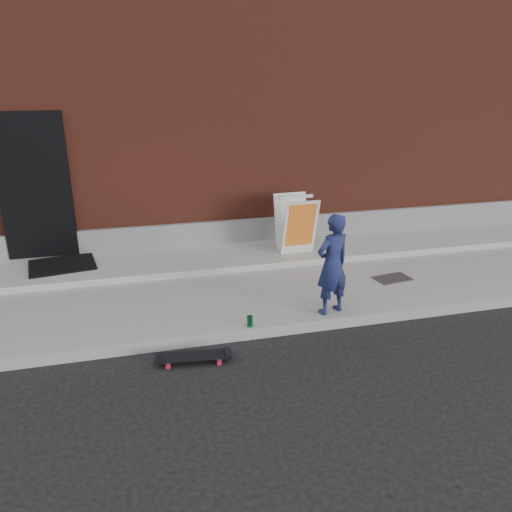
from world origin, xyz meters
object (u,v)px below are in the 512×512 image
object	(u,v)px
soda_can	(250,321)
pizza_sign	(296,224)
child	(332,265)
skateboard	(194,356)

from	to	relation	value
soda_can	pizza_sign	bearing A→B (deg)	59.27
child	skateboard	bearing A→B (deg)	-1.98
child	skateboard	size ratio (longest dim) A/B	1.57
skateboard	soda_can	world-z (taller)	soda_can
child	soda_can	distance (m)	1.25
skateboard	pizza_sign	size ratio (longest dim) A/B	0.88
skateboard	pizza_sign	xyz separation A→B (m)	(2.05, 2.59, 0.65)
child	pizza_sign	xyz separation A→B (m)	(0.22, 2.06, -0.08)
skateboard	soda_can	distance (m)	0.85
skateboard	pizza_sign	distance (m)	3.37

